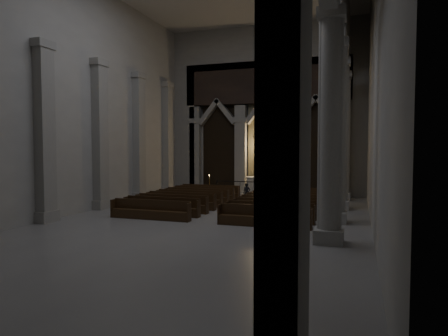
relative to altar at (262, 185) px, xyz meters
name	(u,v)px	position (x,y,z in m)	size (l,w,h in m)	color
room	(207,51)	(0.02, -10.67, 6.90)	(24.00, 24.10, 12.00)	gray
sanctuary_wall	(265,102)	(0.02, 0.87, 5.91)	(14.00, 0.77, 12.00)	gray
right_arcade	(337,43)	(5.52, -9.34, 7.13)	(1.00, 24.00, 12.00)	gray
left_pilasters	(121,138)	(-6.73, -7.17, 3.21)	(0.60, 13.00, 8.03)	gray
sanctuary_step	(261,194)	(0.02, -0.07, -0.63)	(8.50, 2.60, 0.15)	gray
altar	(262,185)	(0.00, 0.00, 0.00)	(2.17, 0.87, 1.10)	#B8B2A2
altar_rail	(256,187)	(0.02, -1.72, 0.02)	(5.55, 0.09, 1.09)	black
candle_stand_left	(209,189)	(-3.47, -1.23, -0.32)	(0.24, 0.24, 1.40)	#B08E36
candle_stand_right	(309,194)	(3.50, -1.73, -0.34)	(0.22, 0.22, 1.32)	#B08E36
pews	(231,204)	(0.02, -7.15, -0.41)	(9.41, 8.27, 0.89)	black
worshipper	(247,193)	(0.16, -4.50, -0.10)	(0.44, 0.29, 1.20)	black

